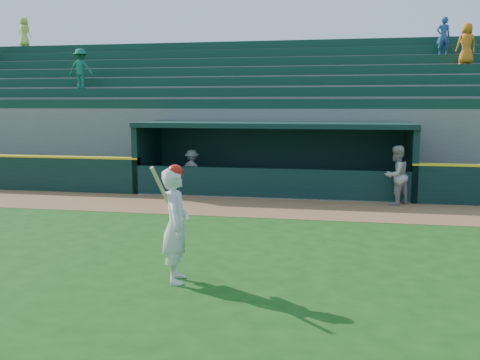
{
  "coord_description": "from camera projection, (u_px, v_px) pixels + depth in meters",
  "views": [
    {
      "loc": [
        2.38,
        -10.72,
        3.09
      ],
      "look_at": [
        0.0,
        1.6,
        1.3
      ],
      "focal_mm": 40.0,
      "sensor_mm": 36.0,
      "label": 1
    }
  ],
  "objects": [
    {
      "name": "dugout_player_front",
      "position": [
        396.0,
        175.0,
        16.38
      ],
      "size": [
        1.12,
        1.11,
        1.83
      ],
      "primitive_type": "imported",
      "rotation": [
        0.0,
        0.0,
        3.89
      ],
      "color": "#9B9B96",
      "rests_on": "ground"
    },
    {
      "name": "dugout",
      "position": [
        274.0,
        153.0,
        18.89
      ],
      "size": [
        9.4,
        2.8,
        2.46
      ],
      "color": "slate",
      "rests_on": "ground"
    },
    {
      "name": "batter_at_plate",
      "position": [
        176.0,
        224.0,
        9.25
      ],
      "size": [
        0.65,
        0.88,
        2.08
      ],
      "color": "silver",
      "rests_on": "ground"
    },
    {
      "name": "ground",
      "position": [
        226.0,
        251.0,
        11.3
      ],
      "size": [
        120.0,
        120.0,
        0.0
      ],
      "primitive_type": "plane",
      "color": "#174611",
      "rests_on": "ground"
    },
    {
      "name": "warning_track",
      "position": [
        261.0,
        207.0,
        16.06
      ],
      "size": [
        40.0,
        3.0,
        0.01
      ],
      "primitive_type": "cube",
      "color": "brown",
      "rests_on": "ground"
    },
    {
      "name": "dugout_player_inside",
      "position": [
        192.0,
        170.0,
        19.19
      ],
      "size": [
        1.03,
        0.69,
        1.47
      ],
      "primitive_type": "imported",
      "rotation": [
        0.0,
        0.0,
        2.98
      ],
      "color": "#A9A9A4",
      "rests_on": "ground"
    },
    {
      "name": "stands",
      "position": [
        287.0,
        120.0,
        23.18
      ],
      "size": [
        34.5,
        6.25,
        7.43
      ],
      "color": "slate",
      "rests_on": "ground"
    }
  ]
}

